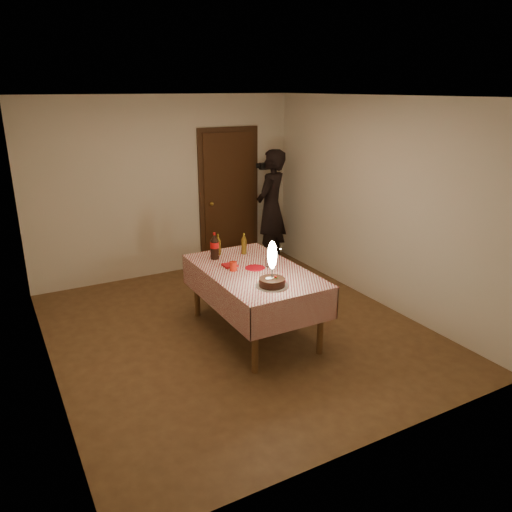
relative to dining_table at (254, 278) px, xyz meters
name	(u,v)px	position (x,y,z in m)	size (l,w,h in m)	color
ground	(237,330)	(-0.15, 0.14, -0.67)	(4.00, 4.50, 0.01)	brown
room_shell	(235,189)	(-0.11, 0.22, 0.98)	(4.04, 4.54, 2.62)	beige
dining_table	(254,278)	(0.00, 0.00, 0.00)	(1.02, 1.72, 0.78)	brown
birthday_cake	(272,275)	(-0.07, -0.51, 0.23)	(0.33, 0.33, 0.48)	white
red_plate	(255,268)	(0.03, 0.04, 0.11)	(0.22, 0.22, 0.01)	red
red_cup	(233,266)	(-0.21, 0.08, 0.15)	(0.08, 0.08, 0.10)	red
clear_cup	(269,263)	(0.20, 0.01, 0.15)	(0.07, 0.07, 0.09)	white
napkin_stack	(230,265)	(-0.18, 0.23, 0.11)	(0.15, 0.15, 0.02)	red
cola_bottle	(215,246)	(-0.22, 0.55, 0.26)	(0.10, 0.10, 0.32)	black
amber_bottle_left	(218,245)	(-0.12, 0.66, 0.22)	(0.06, 0.06, 0.26)	#5C410F
amber_bottle_right	(244,244)	(0.16, 0.54, 0.22)	(0.06, 0.06, 0.26)	#5C410F
photographer	(271,208)	(1.39, 1.99, 0.23)	(0.79, 0.73, 1.81)	black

